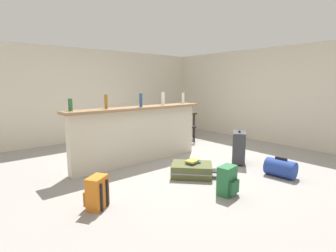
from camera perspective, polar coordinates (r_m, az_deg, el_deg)
The scene contains 18 objects.
ground_plane at distance 5.50m, azimuth 1.62°, elevation -7.62°, with size 13.00×13.00×0.05m, color gray.
wall_back at distance 7.82m, azimuth -13.41°, elevation 6.70°, with size 6.60×0.10×2.50m, color beige.
wall_right at distance 7.80m, azimuth 17.29°, elevation 6.53°, with size 0.10×6.00×2.50m, color beige.
partition_half_wall at distance 5.24m, azimuth -6.40°, elevation -2.20°, with size 2.80×0.20×1.07m, color beige.
bar_countertop at distance 5.15m, azimuth -6.52°, elevation 3.93°, with size 2.96×0.40×0.05m, color #93704C.
bottle_green at distance 4.64m, azimuth -20.60°, elevation 4.37°, with size 0.07×0.07×0.20m, color #2D6B38.
bottle_amber at distance 4.86m, azimuth -13.40°, elevation 5.21°, with size 0.06×0.06×0.25m, color #9E661E.
bottle_blue at distance 5.09m, azimuth -5.96°, elevation 5.64°, with size 0.06×0.06×0.26m, color #284C89.
bottle_white at distance 5.56m, azimuth -1.08°, elevation 6.04°, with size 0.07×0.07×0.27m, color silver.
bottle_clear at distance 5.95m, azimuth 3.33°, elevation 6.12°, with size 0.06×0.06×0.24m, color silver.
dining_table at distance 7.43m, azimuth 1.21°, elevation 2.14°, with size 1.10×0.80×0.74m.
dining_chair_near_partition at distance 7.05m, azimuth 3.68°, elevation 0.67°, with size 0.48×0.48×0.93m.
suitcase_flat_olive at distance 4.55m, azimuth 5.26°, elevation -9.56°, with size 0.83×0.84×0.22m.
duffel_bag_blue at distance 4.90m, azimuth 23.41°, elevation -8.44°, with size 0.34×0.50×0.34m.
backpack_orange at distance 3.54m, azimuth -15.32°, elevation -13.95°, with size 0.33×0.33×0.42m.
backpack_green at distance 3.90m, azimuth 12.88°, elevation -11.65°, with size 0.30×0.28×0.42m.
suitcase_upright_charcoal at distance 5.37m, azimuth 15.24°, elevation -4.45°, with size 0.50×0.45×0.67m.
book_stack at distance 4.53m, azimuth 5.39°, elevation -7.77°, with size 0.27×0.21×0.06m.
Camera 1 is at (-3.49, -3.94, 1.59)m, focal length 27.84 mm.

